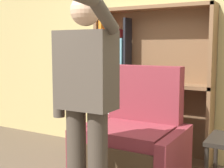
{
  "coord_description": "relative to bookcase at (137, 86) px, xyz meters",
  "views": [
    {
      "loc": [
        1.46,
        -1.58,
        1.35
      ],
      "look_at": [
        0.18,
        0.69,
        1.04
      ],
      "focal_mm": 50.0,
      "sensor_mm": 36.0,
      "label": 1
    }
  ],
  "objects": [
    {
      "name": "wall_back",
      "position": [
        0.13,
        0.16,
        0.54
      ],
      "size": [
        8.0,
        0.06,
        2.8
      ],
      "color": "tan",
      "rests_on": "ground_plane"
    },
    {
      "name": "person_standing",
      "position": [
        0.31,
        -1.59,
        0.12
      ],
      "size": [
        0.58,
        0.78,
        1.71
      ],
      "color": "#473D33",
      "rests_on": "ground_plane"
    },
    {
      "name": "bookcase",
      "position": [
        0.0,
        0.0,
        0.0
      ],
      "size": [
        1.44,
        0.28,
        1.81
      ],
      "color": "brown",
      "rests_on": "ground_plane"
    },
    {
      "name": "armchair",
      "position": [
        0.31,
        -0.73,
        -0.49
      ],
      "size": [
        0.98,
        0.81,
        1.15
      ],
      "color": "#4C3823",
      "rests_on": "ground_plane"
    }
  ]
}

